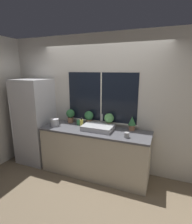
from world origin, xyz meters
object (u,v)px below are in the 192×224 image
Objects in this scene: potted_plant_far_right at (132,123)px; mug_grey at (127,135)px; refrigerator at (35,121)px; potted_plant_center_right at (109,119)px; mug_green at (79,122)px; sink at (98,127)px; potted_plant_far_left at (70,115)px; soap_bottle at (82,123)px; kettle at (55,122)px; potted_plant_center_left at (89,117)px.

potted_plant_far_right reaches higher than mug_grey.
refrigerator is 2.10m from mug_grey.
mug_green is at bearing -172.77° from potted_plant_center_right.
potted_plant_far_right is (0.60, 0.22, 0.10)m from sink.
soap_bottle is (0.37, -0.21, -0.08)m from potted_plant_far_left.
mug_grey is (1.06, -0.32, -0.01)m from mug_green.
sink is 5.68× the size of mug_green.
potted_plant_far_right is 1.08m from mug_green.
refrigerator reaches higher than kettle.
refrigerator is 6.51× the size of potted_plant_center_right.
kettle is at bearing 176.89° from mug_grey.
refrigerator reaches higher than soap_bottle.
potted_plant_far_left is 2.87× the size of mug_green.
refrigerator is at bearing -165.45° from potted_plant_far_left.
soap_bottle is at bearing -157.56° from potted_plant_center_right.
mug_grey is at bearing -5.42° from refrigerator.
mug_green is 0.60× the size of kettle.
soap_bottle reaches higher than mug_green.
refrigerator reaches higher than potted_plant_far_right.
potted_plant_center_left reaches higher than kettle.
sink is at bearing -37.26° from potted_plant_center_left.
potted_plant_far_left is at bearing 180.00° from potted_plant_far_right.
sink is 0.35m from soap_bottle.
sink reaches higher than mug_grey.
potted_plant_far_left is 0.43m from soap_bottle.
potted_plant_center_left is 1.03× the size of potted_plant_center_right.
kettle is at bearing -11.10° from refrigerator.
soap_bottle is (1.15, -0.00, 0.09)m from refrigerator.
mug_green is (-0.19, -0.08, -0.12)m from potted_plant_center_left.
potted_plant_center_right is at bearing 22.44° from soap_bottle.
potted_plant_center_right is 1.66× the size of kettle.
refrigerator is at bearing -170.52° from potted_plant_center_left.
refrigerator reaches higher than potted_plant_center_left.
soap_bottle is at bearing 178.08° from sink.
sink is 0.91m from kettle.
sink is 0.62m from mug_grey.
refrigerator reaches higher than mug_green.
potted_plant_far_left reaches higher than kettle.
potted_plant_far_right is (0.45, -0.00, -0.02)m from potted_plant_center_right.
refrigerator is 1.24m from potted_plant_center_left.
potted_plant_far_left is at bearing 14.55° from refrigerator.
mug_green is (-1.07, -0.08, -0.10)m from potted_plant_far_right.
potted_plant_center_right is at bearing 0.00° from potted_plant_far_left.
potted_plant_center_left is (1.21, 0.20, 0.17)m from refrigerator.
mug_grey is at bearing -17.28° from sink.
refrigerator is 18.15× the size of mug_green.
potted_plant_center_right is at bearing 0.00° from potted_plant_center_left.
potted_plant_center_right is (0.86, 0.00, -0.00)m from potted_plant_far_left.
potted_plant_center_left is (0.43, 0.00, 0.00)m from potted_plant_far_left.
potted_plant_center_left reaches higher than potted_plant_center_right.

